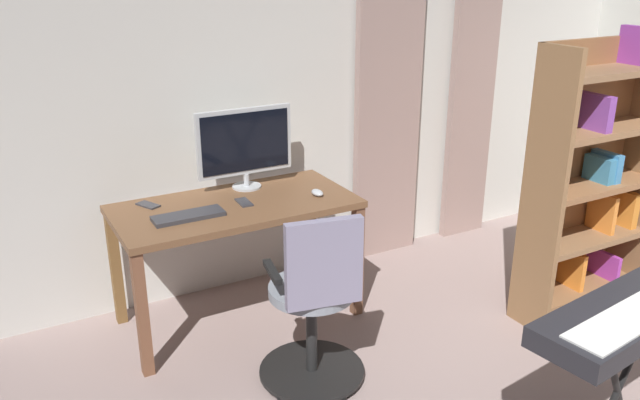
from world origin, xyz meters
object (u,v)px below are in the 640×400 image
desk (236,219)px  computer_mouse (317,193)px  office_chair (315,307)px  cell_phone_face_up (148,205)px  cell_phone_by_monitor (244,202)px  bookshelf (588,181)px  computer_monitor (245,144)px  piano_keyboard (633,316)px  computer_keyboard (188,216)px

desk → computer_mouse: computer_mouse is taller
office_chair → cell_phone_face_up: bearing=128.6°
office_chair → computer_mouse: 0.87m
cell_phone_by_monitor → desk: bearing=-24.5°
office_chair → desk: bearing=106.7°
office_chair → cell_phone_by_monitor: size_ratio=6.83×
cell_phone_face_up → bookshelf: bookshelf is taller
computer_monitor → piano_keyboard: bearing=110.9°
cell_phone_face_up → cell_phone_by_monitor: bearing=130.3°
desk → piano_keyboard: piano_keyboard is taller
cell_phone_by_monitor → bookshelf: (-1.86, 0.87, 0.08)m
office_chair → piano_keyboard: 1.44m
computer_monitor → computer_keyboard: bearing=33.4°
computer_keyboard → cell_phone_face_up: size_ratio=2.72×
computer_monitor → cell_phone_by_monitor: computer_monitor is taller
cell_phone_by_monitor → office_chair: bearing=95.2°
cell_phone_by_monitor → cell_phone_face_up: (0.50, -0.23, 0.00)m
cell_phone_by_monitor → piano_keyboard: size_ratio=0.14×
desk → cell_phone_face_up: bearing=-24.1°
office_chair → computer_monitor: computer_monitor is taller
desk → office_chair: office_chair is taller
computer_keyboard → cell_phone_face_up: (0.15, -0.29, -0.01)m
computer_monitor → bookshelf: bookshelf is taller
desk → computer_keyboard: size_ratio=3.57×
desk → piano_keyboard: 2.15m
computer_mouse → office_chair: bearing=60.5°
computer_keyboard → cell_phone_by_monitor: 0.36m
desk → bookshelf: bearing=154.9°
computer_keyboard → computer_mouse: computer_mouse is taller
computer_mouse → bookshelf: size_ratio=0.06×
cell_phone_by_monitor → bookshelf: size_ratio=0.08×
computer_keyboard → piano_keyboard: 2.24m
desk → computer_mouse: 0.51m
computer_monitor → cell_phone_by_monitor: bearing=63.9°
desk → cell_phone_by_monitor: cell_phone_by_monitor is taller
cell_phone_face_up → computer_keyboard: bearing=91.3°
computer_mouse → bookshelf: bearing=151.4°
desk → cell_phone_face_up: size_ratio=9.71×
bookshelf → piano_keyboard: 1.38m
cell_phone_face_up → piano_keyboard: (-1.44, 2.12, -0.05)m
computer_monitor → cell_phone_by_monitor: size_ratio=4.25×
desk → office_chair: bearing=96.1°
computer_monitor → piano_keyboard: (-0.82, 2.14, -0.32)m
office_chair → computer_keyboard: office_chair is taller
bookshelf → cell_phone_by_monitor: bearing=-25.1°
computer_mouse → cell_phone_by_monitor: 0.45m
office_chair → computer_monitor: bearing=96.1°
computer_monitor → cell_phone_face_up: bearing=2.2°
cell_phone_by_monitor → computer_monitor: bearing=-113.9°
desk → computer_keyboard: (0.31, 0.09, 0.11)m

